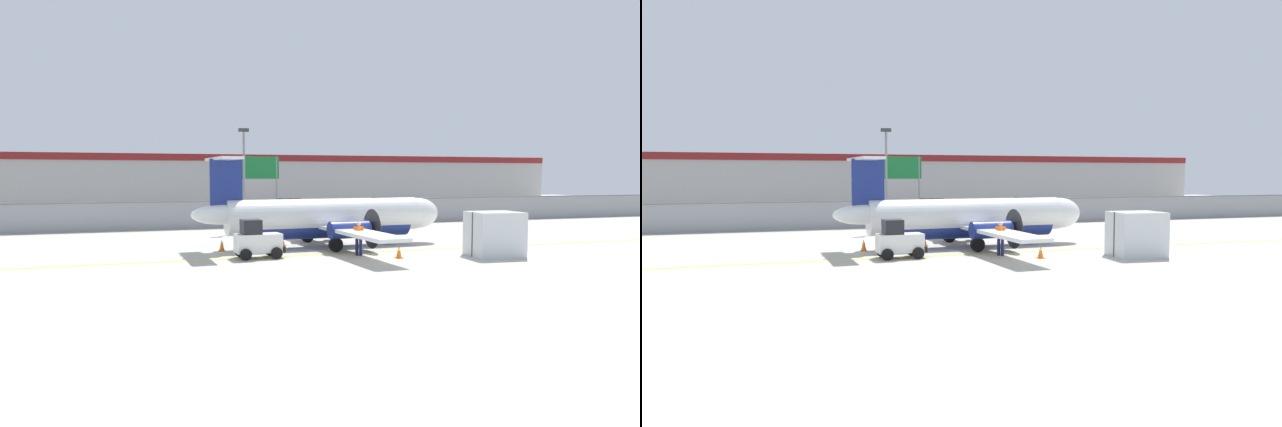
% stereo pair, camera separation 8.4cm
% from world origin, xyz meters
% --- Properties ---
extents(ground_plane, '(140.00, 140.00, 0.01)m').
position_xyz_m(ground_plane, '(0.00, 2.00, 0.00)').
color(ground_plane, '#B7B2A3').
extents(perimeter_fence, '(98.00, 0.10, 2.10)m').
position_xyz_m(perimeter_fence, '(0.00, 18.00, 1.12)').
color(perimeter_fence, gray).
rests_on(perimeter_fence, ground).
extents(parking_lot_strip, '(98.00, 17.00, 0.12)m').
position_xyz_m(parking_lot_strip, '(0.00, 29.50, 0.06)').
color(parking_lot_strip, '#38383A').
rests_on(parking_lot_strip, ground).
extents(background_building, '(91.00, 8.10, 6.50)m').
position_xyz_m(background_building, '(0.00, 47.99, 3.26)').
color(background_building, '#BCB7B2').
rests_on(background_building, ground).
extents(commuter_airplane, '(14.64, 16.06, 4.92)m').
position_xyz_m(commuter_airplane, '(-1.08, 4.96, 1.60)').
color(commuter_airplane, white).
rests_on(commuter_airplane, ground).
extents(baggage_tug, '(2.36, 1.44, 1.88)m').
position_xyz_m(baggage_tug, '(-5.90, 1.85, 0.86)').
color(baggage_tug, silver).
rests_on(baggage_tug, ground).
extents(ground_crew_worker, '(0.48, 0.48, 1.70)m').
position_xyz_m(ground_crew_worker, '(-0.92, 1.08, 0.95)').
color(ground_crew_worker, '#191E4C').
rests_on(ground_crew_worker, ground).
extents(cargo_container, '(2.57, 2.21, 2.20)m').
position_xyz_m(cargo_container, '(5.39, -1.18, 1.10)').
color(cargo_container, silver).
rests_on(cargo_container, ground).
extents(traffic_cone_near_left, '(0.36, 0.36, 0.64)m').
position_xyz_m(traffic_cone_near_left, '(-7.16, 4.87, 0.31)').
color(traffic_cone_near_left, orange).
rests_on(traffic_cone_near_left, ground).
extents(traffic_cone_near_right, '(0.36, 0.36, 0.64)m').
position_xyz_m(traffic_cone_near_right, '(-3.50, 6.29, 0.31)').
color(traffic_cone_near_right, orange).
rests_on(traffic_cone_near_right, ground).
extents(traffic_cone_far_left, '(0.36, 0.36, 0.64)m').
position_xyz_m(traffic_cone_far_left, '(5.60, 0.06, 0.31)').
color(traffic_cone_far_left, orange).
rests_on(traffic_cone_far_left, ground).
extents(traffic_cone_far_right, '(0.36, 0.36, 0.64)m').
position_xyz_m(traffic_cone_far_right, '(0.59, -0.34, 0.31)').
color(traffic_cone_far_right, orange).
rests_on(traffic_cone_far_right, ground).
extents(parked_car_0, '(4.29, 2.18, 1.58)m').
position_xyz_m(parked_car_0, '(-14.70, 23.03, 0.89)').
color(parked_car_0, '#19662D').
rests_on(parked_car_0, parking_lot_strip).
extents(parked_car_1, '(4.32, 2.26, 1.58)m').
position_xyz_m(parked_car_1, '(-9.47, 26.59, 0.89)').
color(parked_car_1, silver).
rests_on(parked_car_1, parking_lot_strip).
extents(parked_car_2, '(4.35, 2.32, 1.58)m').
position_xyz_m(parked_car_2, '(-2.63, 33.94, 0.89)').
color(parked_car_2, black).
rests_on(parked_car_2, parking_lot_strip).
extents(parked_car_3, '(4.38, 2.42, 1.58)m').
position_xyz_m(parked_car_3, '(3.35, 29.61, 0.89)').
color(parked_car_3, navy).
rests_on(parked_car_3, parking_lot_strip).
extents(parked_car_4, '(4.28, 2.16, 1.58)m').
position_xyz_m(parked_car_4, '(8.11, 27.61, 0.89)').
color(parked_car_4, '#19662D').
rests_on(parked_car_4, parking_lot_strip).
extents(parked_car_5, '(4.36, 2.37, 1.58)m').
position_xyz_m(parked_car_5, '(13.31, 29.13, 0.89)').
color(parked_car_5, '#19662D').
rests_on(parked_car_5, parking_lot_strip).
extents(apron_light_pole, '(0.70, 0.30, 7.27)m').
position_xyz_m(apron_light_pole, '(-4.06, 14.74, 4.30)').
color(apron_light_pole, slate).
rests_on(apron_light_pole, ground).
extents(highway_sign, '(3.60, 0.14, 5.50)m').
position_xyz_m(highway_sign, '(-1.89, 20.43, 4.14)').
color(highway_sign, slate).
rests_on(highway_sign, ground).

